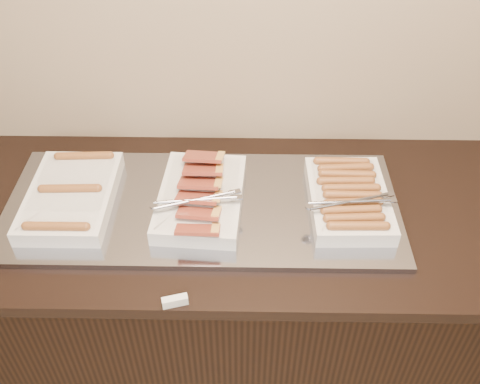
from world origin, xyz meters
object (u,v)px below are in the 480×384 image
(dish_left, at_px, (71,196))
(dish_center, at_px, (201,197))
(warming_tray, at_px, (202,206))
(dish_right, at_px, (349,198))
(counter, at_px, (214,297))

(dish_left, bearing_deg, dish_center, -0.58)
(warming_tray, xyz_separation_m, dish_left, (-0.40, -0.00, 0.04))
(warming_tray, height_order, dish_left, dish_left)
(dish_left, distance_m, dish_center, 0.39)
(dish_left, xyz_separation_m, dish_right, (0.84, -0.00, 0.01))
(dish_center, xyz_separation_m, dish_right, (0.45, -0.00, 0.00))
(warming_tray, distance_m, dish_left, 0.40)
(dish_left, xyz_separation_m, dish_center, (0.39, -0.00, 0.00))
(counter, height_order, dish_center, dish_center)
(counter, distance_m, dish_center, 0.50)
(warming_tray, xyz_separation_m, dish_center, (-0.00, -0.00, 0.04))
(counter, xyz_separation_m, dish_right, (0.42, -0.00, 0.50))
(dish_left, height_order, dish_right, dish_right)
(warming_tray, relative_size, dish_center, 3.04)
(warming_tray, bearing_deg, dish_center, -127.00)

